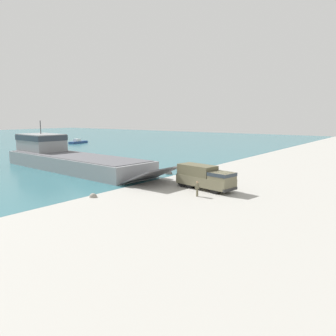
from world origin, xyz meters
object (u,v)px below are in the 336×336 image
landing_craft (66,157)px  mooring_bollard (183,172)px  moored_boat_a (78,142)px  moored_boat_b (34,147)px  soldier_on_ramp (197,188)px  military_truck (205,177)px

landing_craft → mooring_bollard: landing_craft is taller
moored_boat_a → moored_boat_b: (-17.56, -4.24, 0.01)m
soldier_on_ramp → moored_boat_b: bearing=160.0°
moored_boat_a → moored_boat_b: 18.07m
moored_boat_b → moored_boat_a: bearing=-28.2°
moored_boat_a → soldier_on_ramp: bearing=-39.8°
soldier_on_ramp → moored_boat_a: (36.22, 67.28, -0.49)m
military_truck → moored_boat_a: size_ratio=1.08×
landing_craft → soldier_on_ramp: 28.14m
soldier_on_ramp → moored_boat_b: soldier_on_ramp is taller
landing_craft → moored_boat_a: (32.74, 39.37, -1.42)m
soldier_on_ramp → mooring_bollard: (9.59, 8.39, -0.51)m
landing_craft → moored_boat_b: 38.29m
military_truck → moored_boat_a: (32.68, 66.10, -0.99)m
moored_boat_a → mooring_bollard: (-26.63, -58.89, -0.02)m
moored_boat_b → landing_craft: bearing=-155.1°
moored_boat_a → mooring_bollard: 64.63m
landing_craft → military_truck: bearing=-86.0°
moored_boat_a → military_truck: bearing=-37.8°
mooring_bollard → moored_boat_b: bearing=80.6°
soldier_on_ramp → mooring_bollard: soldier_on_ramp is taller
moored_boat_b → mooring_bollard: bearing=-141.2°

